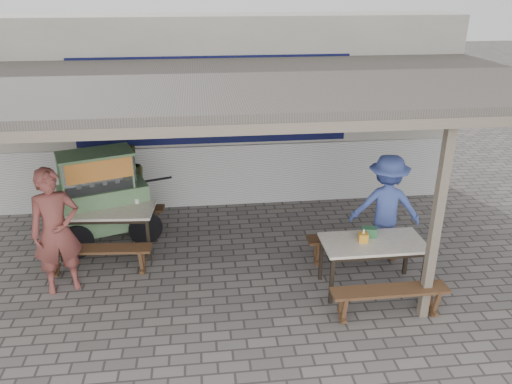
{
  "coord_description": "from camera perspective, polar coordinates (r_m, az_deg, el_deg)",
  "views": [
    {
      "loc": [
        -0.45,
        -6.03,
        4.05
      ],
      "look_at": [
        0.35,
        0.9,
        1.1
      ],
      "focal_mm": 35.0,
      "sensor_mm": 36.0,
      "label": 1
    }
  ],
  "objects": [
    {
      "name": "bench_left_street",
      "position": [
        7.77,
        -17.63,
        -6.8
      ],
      "size": [
        1.6,
        0.4,
        0.45
      ],
      "rotation": [
        0.0,
        0.0,
        -0.08
      ],
      "color": "brown",
      "rests_on": "ground"
    },
    {
      "name": "warung_roof",
      "position": [
        7.08,
        -2.78,
        12.0
      ],
      "size": [
        9.0,
        4.21,
        2.81
      ],
      "color": "#504944",
      "rests_on": "ground"
    },
    {
      "name": "ground",
      "position": [
        7.28,
        -1.99,
        -10.9
      ],
      "size": [
        60.0,
        60.0,
        0.0
      ],
      "primitive_type": "plane",
      "color": "#69625F",
      "rests_on": "ground"
    },
    {
      "name": "bench_right_wall",
      "position": [
        7.87,
        11.31,
        -5.72
      ],
      "size": [
        1.51,
        0.28,
        0.45
      ],
      "rotation": [
        0.0,
        0.0,
        0.0
      ],
      "color": "brown",
      "rests_on": "ground"
    },
    {
      "name": "patron_wall_side",
      "position": [
        9.03,
        -14.34,
        0.74
      ],
      "size": [
        0.88,
        0.79,
        1.5
      ],
      "primitive_type": "imported",
      "rotation": [
        0.0,
        0.0,
        3.49
      ],
      "color": "#4B502B",
      "rests_on": "ground"
    },
    {
      "name": "condiment_jar",
      "position": [
        8.27,
        -13.46,
        -0.98
      ],
      "size": [
        0.07,
        0.07,
        0.08
      ],
      "primitive_type": "cylinder",
      "color": "white",
      "rests_on": "table_left"
    },
    {
      "name": "bench_left_wall",
      "position": [
        8.97,
        -15.45,
        -2.41
      ],
      "size": [
        1.6,
        0.4,
        0.45
      ],
      "rotation": [
        0.0,
        0.0,
        -0.08
      ],
      "color": "brown",
      "rests_on": "ground"
    },
    {
      "name": "table_left",
      "position": [
        8.22,
        -16.72,
        -2.39
      ],
      "size": [
        1.53,
        0.83,
        0.75
      ],
      "rotation": [
        0.0,
        0.0,
        -0.08
      ],
      "color": "white",
      "rests_on": "ground"
    },
    {
      "name": "back_wall",
      "position": [
        9.9,
        -3.89,
        9.26
      ],
      "size": [
        9.0,
        1.28,
        3.5
      ],
      "color": "beige",
      "rests_on": "ground"
    },
    {
      "name": "vendor_cart",
      "position": [
        8.48,
        -17.17,
        -0.28
      ],
      "size": [
        1.86,
        1.22,
        1.58
      ],
      "rotation": [
        0.0,
        0.0,
        0.34
      ],
      "color": "#669261",
      "rests_on": "ground"
    },
    {
      "name": "patron_right_table",
      "position": [
        8.0,
        14.63,
        -1.6
      ],
      "size": [
        1.19,
        0.84,
        1.67
      ],
      "primitive_type": "imported",
      "rotation": [
        0.0,
        0.0,
        2.92
      ],
      "color": "#485EB6",
      "rests_on": "ground"
    },
    {
      "name": "condiment_bowl",
      "position": [
        8.37,
        -18.35,
        -1.35
      ],
      "size": [
        0.28,
        0.28,
        0.05
      ],
      "primitive_type": "imported",
      "rotation": [
        0.0,
        0.0,
        0.32
      ],
      "color": "white",
      "rests_on": "table_left"
    },
    {
      "name": "tissue_box",
      "position": [
        7.03,
        12.15,
        -5.08
      ],
      "size": [
        0.14,
        0.14,
        0.12
      ],
      "primitive_type": "cube",
      "rotation": [
        0.0,
        0.0,
        -0.15
      ],
      "color": "orange",
      "rests_on": "table_right"
    },
    {
      "name": "donation_box",
      "position": [
        7.18,
        12.8,
        -4.47
      ],
      "size": [
        0.22,
        0.17,
        0.13
      ],
      "primitive_type": "cube",
      "rotation": [
        0.0,
        0.0,
        -0.19
      ],
      "color": "#2F6A3F",
      "rests_on": "table_right"
    },
    {
      "name": "patron_street_side",
      "position": [
        7.35,
        -21.87,
        -4.2
      ],
      "size": [
        0.77,
        0.63,
        1.82
      ],
      "primitive_type": "imported",
      "rotation": [
        0.0,
        0.0,
        0.34
      ],
      "color": "brown",
      "rests_on": "ground"
    },
    {
      "name": "table_right",
      "position": [
        7.13,
        13.22,
        -6.07
      ],
      "size": [
        1.41,
        0.72,
        0.75
      ],
      "rotation": [
        0.0,
        0.0,
        0.0
      ],
      "color": "white",
      "rests_on": "ground"
    },
    {
      "name": "bench_right_street",
      "position": [
        6.73,
        14.98,
        -11.45
      ],
      "size": [
        1.51,
        0.28,
        0.45
      ],
      "rotation": [
        0.0,
        0.0,
        0.0
      ],
      "color": "brown",
      "rests_on": "ground"
    }
  ]
}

